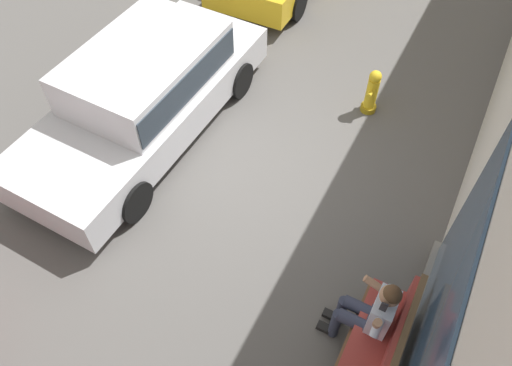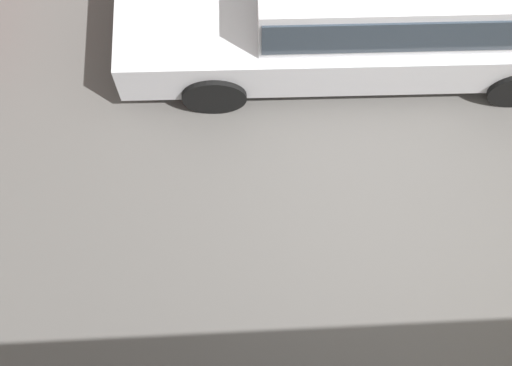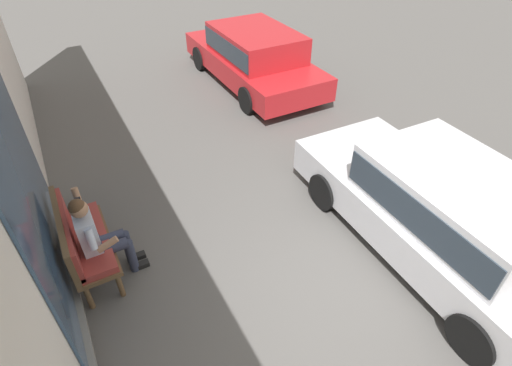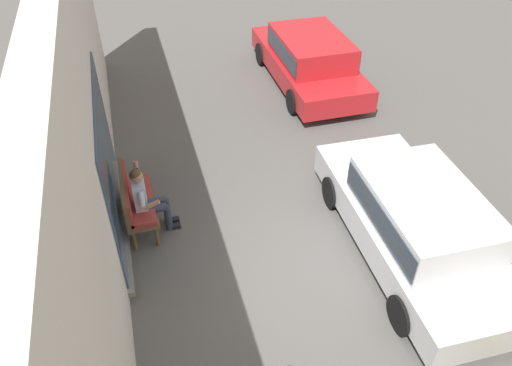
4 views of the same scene
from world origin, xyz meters
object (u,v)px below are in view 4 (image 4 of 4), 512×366
Objects in this scene: bench at (134,199)px; parked_car_mid at (417,220)px; person_on_phone at (147,198)px; parked_car_far at (309,58)px.

parked_car_mid is (-2.01, -4.47, 0.17)m from bench.
parked_car_mid reaches higher than person_on_phone.
bench is 0.31× the size of parked_car_mid.
parked_car_mid is (-1.81, -4.24, 0.04)m from person_on_phone.
person_on_phone is at bearing 66.93° from parked_car_mid.
parked_car_mid is at bearing -113.07° from person_on_phone.
bench is at bearing 131.29° from parked_car_far.
person_on_phone is (-0.20, -0.23, 0.13)m from bench.
bench is at bearing 48.49° from person_on_phone.
parked_car_far is (4.53, -4.70, 0.02)m from person_on_phone.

